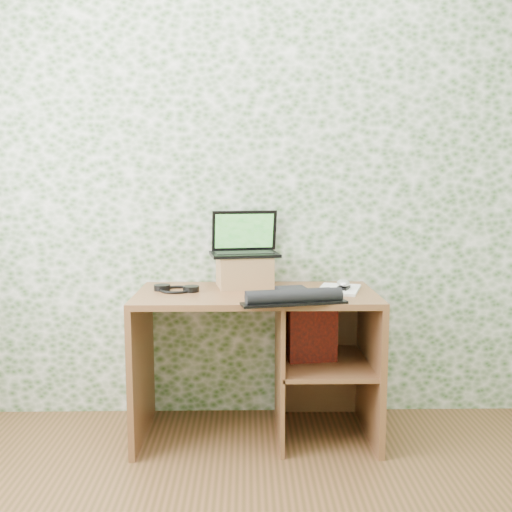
{
  "coord_description": "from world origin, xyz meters",
  "views": [
    {
      "loc": [
        -0.05,
        -1.37,
        1.3
      ],
      "look_at": [
        -0.0,
        1.39,
        0.94
      ],
      "focal_mm": 40.0,
      "sensor_mm": 36.0,
      "label": 1
    }
  ],
  "objects_px": {
    "keyboard": "(293,296)",
    "notepad": "(339,289)",
    "desk": "(271,342)",
    "laptop": "(244,245)",
    "riser": "(244,271)"
  },
  "relations": [
    {
      "from": "keyboard",
      "to": "notepad",
      "type": "xyz_separation_m",
      "value": [
        0.25,
        0.25,
        -0.02
      ]
    },
    {
      "from": "desk",
      "to": "laptop",
      "type": "relative_size",
      "value": 3.13
    },
    {
      "from": "laptop",
      "to": "notepad",
      "type": "bearing_deg",
      "value": -27.26
    },
    {
      "from": "riser",
      "to": "laptop",
      "type": "distance_m",
      "value": 0.14
    },
    {
      "from": "laptop",
      "to": "keyboard",
      "type": "xyz_separation_m",
      "value": [
        0.23,
        -0.41,
        -0.2
      ]
    },
    {
      "from": "desk",
      "to": "riser",
      "type": "height_order",
      "value": "riser"
    },
    {
      "from": "desk",
      "to": "laptop",
      "type": "bearing_deg",
      "value": 131.89
    },
    {
      "from": "riser",
      "to": "notepad",
      "type": "xyz_separation_m",
      "value": [
        0.48,
        -0.12,
        -0.08
      ]
    },
    {
      "from": "laptop",
      "to": "notepad",
      "type": "relative_size",
      "value": 1.37
    },
    {
      "from": "keyboard",
      "to": "laptop",
      "type": "bearing_deg",
      "value": 107.23
    },
    {
      "from": "notepad",
      "to": "laptop",
      "type": "bearing_deg",
      "value": 179.22
    },
    {
      "from": "keyboard",
      "to": "notepad",
      "type": "relative_size",
      "value": 1.77
    },
    {
      "from": "desk",
      "to": "keyboard",
      "type": "xyz_separation_m",
      "value": [
        0.09,
        -0.25,
        0.29
      ]
    },
    {
      "from": "riser",
      "to": "notepad",
      "type": "distance_m",
      "value": 0.5
    },
    {
      "from": "desk",
      "to": "notepad",
      "type": "distance_m",
      "value": 0.44
    }
  ]
}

